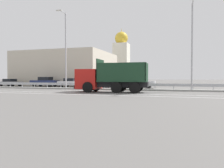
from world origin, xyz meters
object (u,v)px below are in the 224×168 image
at_px(median_road_sign, 91,79).
at_px(parked_car_4, 99,82).
at_px(parked_car_3, 71,83).
at_px(street_lamp_2, 192,43).
at_px(parked_car_2, 45,82).
at_px(church_tower, 121,58).
at_px(street_lamp_1, 65,47).
at_px(dump_truck, 104,80).
at_px(parked_car_5, 139,83).
at_px(parked_car_1, 10,83).

height_order(median_road_sign, parked_car_4, median_road_sign).
xyz_separation_m(median_road_sign, parked_car_3, (-5.55, 5.40, -0.58)).
bearing_deg(street_lamp_2, parked_car_2, 165.71).
bearing_deg(street_lamp_2, parked_car_4, 156.44).
relative_size(parked_car_3, church_tower, 0.29).
relative_size(median_road_sign, street_lamp_1, 0.25).
relative_size(dump_truck, parked_car_4, 1.80).
height_order(street_lamp_2, parked_car_4, street_lamp_2).
bearing_deg(dump_truck, parked_car_4, 20.88).
bearing_deg(street_lamp_1, parked_car_5, 32.38).
relative_size(median_road_sign, parked_car_5, 0.53).
bearing_deg(parked_car_5, parked_car_3, 88.41).
height_order(median_road_sign, church_tower, church_tower).
distance_m(dump_truck, street_lamp_2, 10.14).
relative_size(parked_car_2, church_tower, 0.32).
bearing_deg(parked_car_3, parked_car_4, 89.66).
xyz_separation_m(dump_truck, street_lamp_1, (-6.57, 3.89, 4.10)).
height_order(parked_car_2, parked_car_5, parked_car_2).
xyz_separation_m(dump_truck, parked_car_3, (-8.68, 9.34, -0.51)).
relative_size(parked_car_4, church_tower, 0.30).
height_order(street_lamp_2, parked_car_5, street_lamp_2).
distance_m(parked_car_1, parked_car_2, 6.29).
height_order(parked_car_1, parked_car_3, parked_car_3).
bearing_deg(street_lamp_1, parked_car_2, 141.31).
height_order(median_road_sign, parked_car_1, median_road_sign).
xyz_separation_m(dump_truck, parked_car_4, (-4.13, 9.28, -0.47)).
distance_m(median_road_sign, parked_car_3, 7.77).
bearing_deg(dump_truck, street_lamp_2, -69.48).
bearing_deg(parked_car_1, street_lamp_2, 80.60).
xyz_separation_m(median_road_sign, parked_car_4, (-0.99, 5.34, -0.54)).
relative_size(parked_car_1, parked_car_2, 0.87).
relative_size(parked_car_4, parked_car_5, 0.87).
xyz_separation_m(street_lamp_1, parked_car_3, (-2.11, 5.45, -4.61)).
bearing_deg(street_lamp_1, parked_car_3, 111.21).
distance_m(parked_car_4, church_tower, 23.05).
bearing_deg(parked_car_1, parked_car_2, 96.52).
xyz_separation_m(street_lamp_1, parked_car_2, (-6.79, 5.43, -4.53)).
height_order(dump_truck, parked_car_3, dump_truck).
bearing_deg(street_lamp_2, parked_car_5, 140.71).
bearing_deg(parked_car_5, median_road_sign, 135.72).
bearing_deg(median_road_sign, dump_truck, -51.49).
xyz_separation_m(street_lamp_2, parked_car_1, (-28.17, 4.93, -4.49)).
bearing_deg(parked_car_2, dump_truck, -129.08).
relative_size(street_lamp_1, parked_car_4, 2.39).
xyz_separation_m(dump_truck, church_tower, (-6.61, 31.52, 5.04)).
bearing_deg(parked_car_3, parked_car_5, 89.87).
xyz_separation_m(street_lamp_2, parked_car_3, (-17.25, 5.60, -4.44)).
relative_size(street_lamp_2, parked_car_2, 2.10).
distance_m(parked_car_1, parked_car_5, 21.47).
distance_m(median_road_sign, parked_car_2, 11.57).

